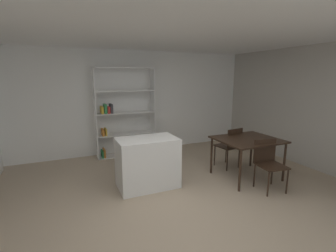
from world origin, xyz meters
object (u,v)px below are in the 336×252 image
open_bookshelf (122,114)px  dining_chair_far (231,144)px  dining_table (248,142)px  kitchen_island (147,163)px  dining_chair_near (268,160)px

open_bookshelf → dining_chair_far: open_bookshelf is taller
open_bookshelf → dining_table: (1.91, -2.31, -0.34)m
kitchen_island → dining_table: (1.91, -0.38, 0.26)m
open_bookshelf → dining_chair_far: size_ratio=2.44×
dining_table → open_bookshelf: bearing=129.6°
dining_chair_far → dining_chair_near: (-0.00, -1.05, -0.01)m
dining_chair_far → dining_chair_near: bearing=81.7°
kitchen_island → dining_chair_near: 2.13m
kitchen_island → dining_chair_near: size_ratio=1.20×
kitchen_island → dining_chair_far: 1.93m
kitchen_island → dining_table: bearing=-11.4°
dining_table → dining_chair_near: dining_chair_near is taller
kitchen_island → open_bookshelf: 2.02m
kitchen_island → dining_chair_far: size_ratio=1.18×
dining_table → dining_chair_far: dining_chair_far is taller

